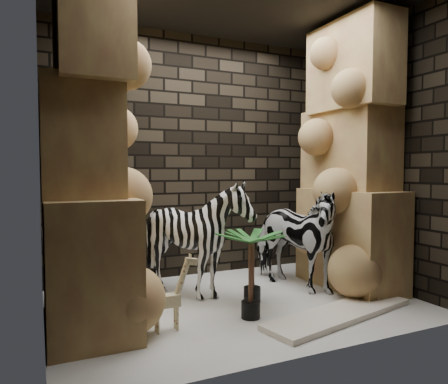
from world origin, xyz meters
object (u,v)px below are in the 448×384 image
giraffe_toy (167,293)px  surfboard (340,314)px  zebra_right (292,229)px  palm_front (252,266)px  zebra_left (197,244)px  palm_back (251,274)px

giraffe_toy → surfboard: (1.52, -0.32, -0.29)m
zebra_right → giraffe_toy: 1.77m
zebra_right → giraffe_toy: size_ratio=2.08×
palm_front → surfboard: bearing=-52.8°
palm_front → surfboard: size_ratio=0.44×
zebra_left → giraffe_toy: size_ratio=1.90×
palm_back → palm_front: bearing=60.0°
zebra_right → palm_front: bearing=-174.3°
giraffe_toy → palm_back: (0.77, -0.02, 0.08)m
zebra_left → palm_front: zebra_left is taller
giraffe_toy → palm_back: palm_back is taller
zebra_right → surfboard: bearing=-111.2°
zebra_left → palm_front: size_ratio=1.68×
zebra_right → palm_back: (-0.85, -0.63, -0.27)m
zebra_left → surfboard: (0.97, -1.08, -0.53)m
zebra_right → palm_back: 1.10m
giraffe_toy → zebra_left: bearing=53.0°
palm_front → surfboard: palm_front is taller
zebra_right → zebra_left: (-1.07, 0.15, -0.11)m
zebra_right → palm_back: bearing=-158.6°
giraffe_toy → surfboard: bearing=-12.9°
giraffe_toy → palm_back: 0.77m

